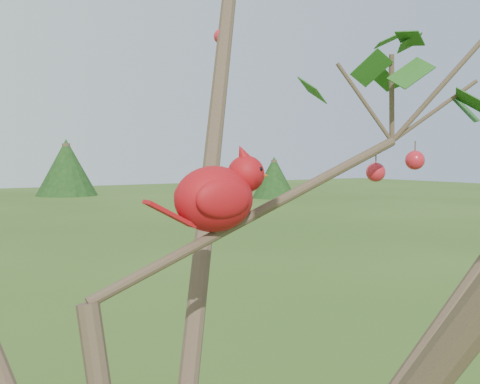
# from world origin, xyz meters

# --- Properties ---
(crabapple_tree) EXTENTS (2.35, 2.05, 2.95)m
(crabapple_tree) POSITION_xyz_m (0.03, -0.02, 2.12)
(crabapple_tree) COLOR #3D2D21
(crabapple_tree) RESTS_ON ground
(cardinal) EXTENTS (0.23, 0.12, 0.16)m
(cardinal) POSITION_xyz_m (0.17, 0.08, 2.11)
(cardinal) COLOR red
(cardinal) RESTS_ON ground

